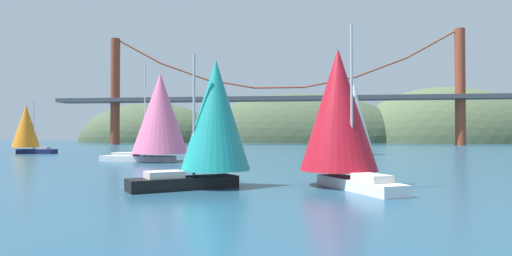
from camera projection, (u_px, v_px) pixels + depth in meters
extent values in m
plane|color=navy|center=(193.00, 178.00, 27.33)|extent=(360.00, 360.00, 0.00)
ellipsoid|color=#425138|center=(151.00, 142.00, 167.82)|extent=(58.57, 44.00, 32.07)
ellipsoid|color=#425138|center=(298.00, 143.00, 160.79)|extent=(86.36, 44.00, 38.47)
ellipsoid|color=#4C5B3D|center=(445.00, 143.00, 154.35)|extent=(68.24, 44.00, 42.14)
cylinder|color=brown|center=(115.00, 91.00, 127.96)|extent=(2.80, 2.80, 33.10)
cylinder|color=brown|center=(460.00, 87.00, 115.95)|extent=(2.80, 2.80, 33.10)
cube|color=#47474C|center=(279.00, 99.00, 121.90)|extent=(138.51, 6.00, 1.20)
cylinder|color=brown|center=(138.00, 51.00, 127.32)|extent=(14.88, 0.50, 8.46)
cylinder|color=brown|center=(184.00, 71.00, 125.49)|extent=(14.82, 0.50, 5.82)
cylinder|color=brown|center=(231.00, 84.00, 123.70)|extent=(14.73, 0.50, 3.17)
cylinder|color=brown|center=(279.00, 88.00, 121.96)|extent=(14.64, 0.50, 0.50)
cylinder|color=brown|center=(329.00, 82.00, 120.27)|extent=(14.73, 0.50, 3.17)
cylinder|color=brown|center=(380.00, 68.00, 118.62)|extent=(14.82, 0.50, 5.82)
cylinder|color=brown|center=(433.00, 43.00, 117.03)|extent=(14.88, 0.50, 8.46)
cube|color=white|center=(138.00, 159.00, 44.84)|extent=(8.36, 2.92, 0.60)
cube|color=beige|center=(126.00, 154.00, 45.18)|extent=(2.77, 1.85, 0.36)
cylinder|color=#B2B2B7|center=(145.00, 111.00, 44.76)|extent=(0.14, 0.14, 9.86)
cone|color=pink|center=(160.00, 113.00, 44.35)|extent=(6.58, 6.58, 8.72)
cube|color=white|center=(359.00, 185.00, 21.27)|extent=(4.14, 6.20, 0.57)
cube|color=beige|center=(372.00, 178.00, 20.23)|extent=(1.92, 2.29, 0.36)
cylinder|color=#B2B2B7|center=(352.00, 101.00, 21.92)|extent=(0.14, 0.14, 8.25)
cone|color=#B21423|center=(338.00, 109.00, 23.19)|extent=(5.85, 5.85, 6.91)
cube|color=#191E4C|center=(37.00, 151.00, 63.50)|extent=(5.81, 1.99, 0.70)
cube|color=beige|center=(43.00, 148.00, 63.42)|extent=(1.89, 1.43, 0.36)
cylinder|color=#B2B2B7|center=(34.00, 125.00, 63.62)|extent=(0.14, 0.14, 7.54)
cone|color=orange|center=(26.00, 126.00, 63.72)|extent=(4.08, 4.08, 6.63)
cube|color=black|center=(183.00, 183.00, 21.76)|extent=(5.68, 4.76, 0.63)
cube|color=beige|center=(164.00, 175.00, 21.26)|extent=(2.25, 2.12, 0.36)
cylinder|color=#B2B2B7|center=(194.00, 115.00, 22.10)|extent=(0.14, 0.14, 6.61)
cone|color=teal|center=(216.00, 114.00, 22.72)|extent=(5.36, 5.36, 6.16)
cube|color=#191E4C|center=(340.00, 153.00, 58.51)|extent=(8.18, 6.73, 0.73)
cube|color=beige|center=(331.00, 149.00, 57.81)|extent=(3.23, 3.03, 0.36)
cylinder|color=#B2B2B7|center=(344.00, 110.00, 59.01)|extent=(0.14, 0.14, 11.54)
cone|color=white|center=(354.00, 116.00, 59.85)|extent=(7.06, 7.06, 9.33)
sphere|color=gold|center=(235.00, 163.00, 37.13)|extent=(1.10, 1.10, 1.10)
cylinder|color=black|center=(235.00, 152.00, 37.15)|extent=(0.20, 0.20, 1.60)
sphere|color=#F2EA99|center=(235.00, 142.00, 37.17)|extent=(0.24, 0.24, 0.24)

